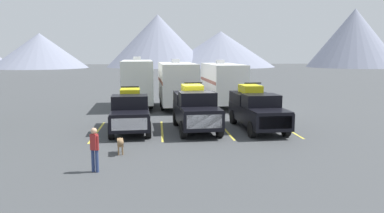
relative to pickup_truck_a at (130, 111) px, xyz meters
The scene contains 14 objects.
ground_plane 3.77m from the pickup_truck_a, ahead, with size 240.00×240.00×0.00m, color #3F4244.
pickup_truck_a is the anchor object (origin of this frame).
pickup_truck_b 3.66m from the pickup_truck_a, ahead, with size 2.42×5.38×2.65m.
pickup_truck_c 7.16m from the pickup_truck_a, ahead, with size 2.37×5.64×2.60m.
lot_stripe_a 2.14m from the pickup_truck_a, behind, with size 0.12×5.50×0.01m, color gold.
lot_stripe_b 2.10m from the pickup_truck_a, ahead, with size 0.12×5.50×0.01m, color gold.
lot_stripe_c 5.46m from the pickup_truck_a, ahead, with size 0.12×5.50×0.01m, color gold.
lot_stripe_d 8.98m from the pickup_truck_a, ahead, with size 0.12×5.50×0.01m, color gold.
camper_trailer_a 9.03m from the pickup_truck_a, 90.22° to the left, with size 2.61×7.69×4.02m.
camper_trailer_b 8.73m from the pickup_truck_a, 69.37° to the left, with size 2.87×7.99×3.83m.
camper_trailer_c 11.05m from the pickup_truck_a, 52.12° to the left, with size 2.75×8.15×3.74m.
person_a 7.38m from the pickup_truck_a, 96.09° to the right, with size 0.34×0.28×1.65m.
dog 5.02m from the pickup_truck_a, 91.02° to the right, with size 0.35×0.98×0.72m.
mountain_ridge 91.08m from the pickup_truck_a, 89.39° to the left, with size 143.86×37.33×17.10m.
Camera 1 is at (-2.03, -21.46, 4.35)m, focal length 34.96 mm.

